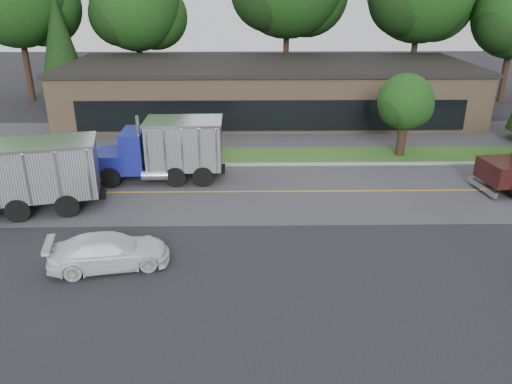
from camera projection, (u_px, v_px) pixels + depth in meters
ground at (240, 288)px, 17.85m from camera, size 140.00×140.00×0.00m
road at (242, 192)px, 26.17m from camera, size 60.00×8.00×0.02m
center_line at (242, 192)px, 26.17m from camera, size 60.00×0.12×0.01m
curb at (243, 165)px, 30.05m from camera, size 60.00×0.30×0.12m
grass_verge at (243, 156)px, 31.71m from camera, size 60.00×3.40×0.03m
far_parking at (244, 134)px, 36.33m from camera, size 60.00×7.00×0.02m
strip_mall at (268, 91)px, 41.14m from camera, size 32.00×12.00×4.00m
tree_far_b at (137, 10)px, 46.17m from camera, size 8.75×8.24×12.48m
evergreen_left at (60, 43)px, 43.27m from camera, size 4.32×4.32×9.82m
tree_verge at (406, 104)px, 30.65m from camera, size 3.62×3.41×5.17m
dump_truck_red at (0, 177)px, 23.06m from camera, size 10.45×4.70×3.36m
dump_truck_blue at (167, 148)px, 27.23m from camera, size 7.05×2.78×3.36m
rally_car at (109, 251)px, 18.99m from camera, size 4.80×2.74×1.31m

